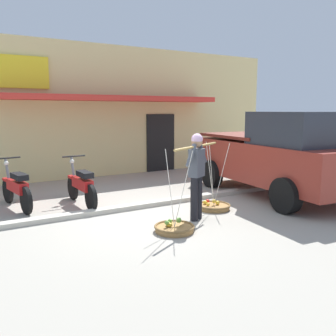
{
  "coord_description": "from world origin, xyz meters",
  "views": [
    {
      "loc": [
        -3.49,
        -6.37,
        2.13
      ],
      "look_at": [
        0.69,
        0.6,
        0.85
      ],
      "focal_mm": 39.21,
      "sensor_mm": 36.0,
      "label": 1
    }
  ],
  "objects_px": {
    "fruit_basket_right_side": "(174,228)",
    "motorcycle_second_in_row": "(82,186)",
    "fruit_vendor": "(197,171)",
    "motorcycle_nearest_shop": "(16,188)",
    "fruit_basket_left_side": "(214,206)",
    "parked_truck": "(279,155)"
  },
  "relations": [
    {
      "from": "fruit_basket_left_side",
      "to": "motorcycle_nearest_shop",
      "type": "xyz_separation_m",
      "value": [
        -3.65,
        2.27,
        0.38
      ]
    },
    {
      "from": "fruit_basket_left_side",
      "to": "motorcycle_nearest_shop",
      "type": "height_order",
      "value": "fruit_basket_left_side"
    },
    {
      "from": "fruit_basket_left_side",
      "to": "motorcycle_second_in_row",
      "type": "distance_m",
      "value": 2.99
    },
    {
      "from": "fruit_vendor",
      "to": "fruit_basket_left_side",
      "type": "bearing_deg",
      "value": 28.63
    },
    {
      "from": "motorcycle_second_in_row",
      "to": "fruit_basket_right_side",
      "type": "bearing_deg",
      "value": -72.65
    },
    {
      "from": "fruit_vendor",
      "to": "motorcycle_second_in_row",
      "type": "bearing_deg",
      "value": 125.43
    },
    {
      "from": "motorcycle_second_in_row",
      "to": "parked_truck",
      "type": "height_order",
      "value": "parked_truck"
    },
    {
      "from": "fruit_vendor",
      "to": "motorcycle_nearest_shop",
      "type": "xyz_separation_m",
      "value": [
        -2.89,
        2.68,
        -0.53
      ]
    },
    {
      "from": "parked_truck",
      "to": "motorcycle_nearest_shop",
      "type": "bearing_deg",
      "value": 160.45
    },
    {
      "from": "motorcycle_nearest_shop",
      "to": "parked_truck",
      "type": "xyz_separation_m",
      "value": [
        5.83,
        -2.07,
        0.58
      ]
    },
    {
      "from": "fruit_vendor",
      "to": "motorcycle_nearest_shop",
      "type": "distance_m",
      "value": 3.98
    },
    {
      "from": "fruit_vendor",
      "to": "motorcycle_second_in_row",
      "type": "distance_m",
      "value": 2.78
    },
    {
      "from": "motorcycle_nearest_shop",
      "to": "motorcycle_second_in_row",
      "type": "bearing_deg",
      "value": -19.2
    },
    {
      "from": "fruit_basket_right_side",
      "to": "motorcycle_second_in_row",
      "type": "bearing_deg",
      "value": 107.35
    },
    {
      "from": "motorcycle_nearest_shop",
      "to": "motorcycle_second_in_row",
      "type": "height_order",
      "value": "same"
    },
    {
      "from": "fruit_basket_left_side",
      "to": "parked_truck",
      "type": "bearing_deg",
      "value": 5.21
    },
    {
      "from": "fruit_basket_left_side",
      "to": "motorcycle_nearest_shop",
      "type": "relative_size",
      "value": 0.8
    },
    {
      "from": "fruit_basket_right_side",
      "to": "motorcycle_second_in_row",
      "type": "relative_size",
      "value": 0.8
    },
    {
      "from": "fruit_vendor",
      "to": "fruit_basket_left_side",
      "type": "distance_m",
      "value": 1.25
    },
    {
      "from": "fruit_basket_left_side",
      "to": "motorcycle_second_in_row",
      "type": "height_order",
      "value": "fruit_basket_left_side"
    },
    {
      "from": "fruit_vendor",
      "to": "fruit_basket_right_side",
      "type": "relative_size",
      "value": 1.17
    },
    {
      "from": "fruit_basket_right_side",
      "to": "parked_truck",
      "type": "xyz_separation_m",
      "value": [
        3.7,
        1.02,
        0.96
      ]
    }
  ]
}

